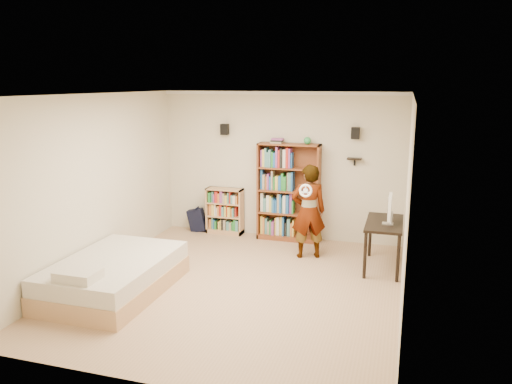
% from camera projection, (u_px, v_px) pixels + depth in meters
% --- Properties ---
extents(ground, '(4.50, 5.00, 0.01)m').
position_uv_depth(ground, '(237.00, 286.00, 7.15)').
color(ground, tan).
rests_on(ground, ground).
extents(room_shell, '(4.52, 5.02, 2.71)m').
position_uv_depth(room_shell, '(236.00, 165.00, 6.77)').
color(room_shell, beige).
rests_on(room_shell, ground).
extents(crown_molding, '(4.50, 5.00, 0.06)m').
position_uv_depth(crown_molding, '(236.00, 97.00, 6.58)').
color(crown_molding, silver).
rests_on(crown_molding, room_shell).
extents(speaker_left, '(0.14, 0.12, 0.20)m').
position_uv_depth(speaker_left, '(225.00, 129.00, 9.26)').
color(speaker_left, black).
rests_on(speaker_left, room_shell).
extents(speaker_right, '(0.14, 0.12, 0.20)m').
position_uv_depth(speaker_right, '(355.00, 133.00, 8.59)').
color(speaker_right, black).
rests_on(speaker_right, room_shell).
extents(wall_shelf, '(0.25, 0.16, 0.02)m').
position_uv_depth(wall_shelf, '(354.00, 159.00, 8.69)').
color(wall_shelf, black).
rests_on(wall_shelf, room_shell).
extents(tall_bookshelf, '(1.13, 0.33, 1.78)m').
position_uv_depth(tall_bookshelf, '(288.00, 192.00, 9.09)').
color(tall_bookshelf, brown).
rests_on(tall_bookshelf, ground).
extents(low_bookshelf, '(0.70, 0.26, 0.88)m').
position_uv_depth(low_bookshelf, '(225.00, 211.00, 9.57)').
color(low_bookshelf, tan).
rests_on(low_bookshelf, ground).
extents(computer_desk, '(0.55, 1.10, 0.75)m').
position_uv_depth(computer_desk, '(383.00, 245.00, 7.77)').
color(computer_desk, black).
rests_on(computer_desk, ground).
extents(imac, '(0.14, 0.46, 0.45)m').
position_uv_depth(imac, '(388.00, 210.00, 7.51)').
color(imac, white).
rests_on(imac, computer_desk).
extents(daybed, '(1.33, 2.05, 0.60)m').
position_uv_depth(daybed, '(114.00, 271.00, 6.89)').
color(daybed, beige).
rests_on(daybed, ground).
extents(person, '(0.67, 0.56, 1.57)m').
position_uv_depth(person, '(309.00, 211.00, 8.18)').
color(person, black).
rests_on(person, ground).
extents(wii_wheel, '(0.21, 0.08, 0.21)m').
position_uv_depth(wii_wheel, '(306.00, 191.00, 7.82)').
color(wii_wheel, white).
rests_on(wii_wheel, person).
extents(navy_bag, '(0.36, 0.25, 0.46)m').
position_uv_depth(navy_bag, '(197.00, 220.00, 9.75)').
color(navy_bag, black).
rests_on(navy_bag, ground).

